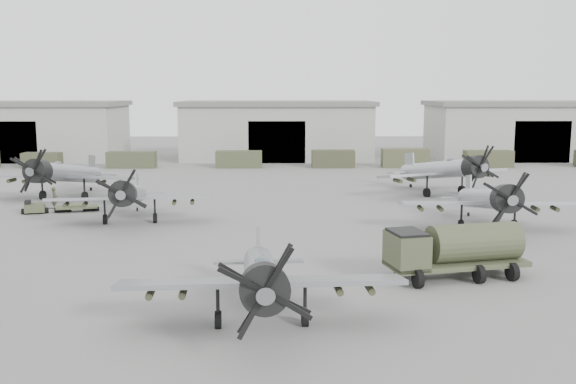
# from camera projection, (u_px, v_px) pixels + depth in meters

# --- Properties ---
(ground) EXTENTS (220.00, 220.00, 0.00)m
(ground) POSITION_uv_depth(u_px,v_px,m) (274.00, 269.00, 37.17)
(ground) COLOR slate
(ground) RESTS_ON ground
(hangar_left) EXTENTS (29.00, 14.80, 8.70)m
(hangar_left) POSITION_uv_depth(u_px,v_px,m) (27.00, 130.00, 97.16)
(hangar_left) COLOR #9D9D93
(hangar_left) RESTS_ON ground
(hangar_center) EXTENTS (29.00, 14.80, 8.70)m
(hangar_center) POSITION_uv_depth(u_px,v_px,m) (277.00, 130.00, 97.68)
(hangar_center) COLOR #9D9D93
(hangar_center) RESTS_ON ground
(hangar_right) EXTENTS (29.00, 14.80, 8.70)m
(hangar_right) POSITION_uv_depth(u_px,v_px,m) (525.00, 129.00, 98.21)
(hangar_right) COLOR #9D9D93
(hangar_right) RESTS_ON ground
(support_truck_1) EXTENTS (4.98, 2.20, 2.05)m
(support_truck_1) POSITION_uv_depth(u_px,v_px,m) (42.00, 160.00, 85.96)
(support_truck_1) COLOR #393D28
(support_truck_1) RESTS_ON ground
(support_truck_2) EXTENTS (6.43, 2.20, 2.18)m
(support_truck_2) POSITION_uv_depth(u_px,v_px,m) (132.00, 160.00, 86.11)
(support_truck_2) COLOR #3D432C
(support_truck_2) RESTS_ON ground
(support_truck_3) EXTENTS (6.17, 2.20, 2.24)m
(support_truck_3) POSITION_uv_depth(u_px,v_px,m) (239.00, 159.00, 86.31)
(support_truck_3) COLOR #3F442D
(support_truck_3) RESTS_ON ground
(support_truck_4) EXTENTS (5.75, 2.20, 2.32)m
(support_truck_4) POSITION_uv_depth(u_px,v_px,m) (333.00, 159.00, 86.48)
(support_truck_4) COLOR #393B26
(support_truck_4) RESTS_ON ground
(support_truck_5) EXTENTS (6.32, 2.20, 2.51)m
(support_truck_5) POSITION_uv_depth(u_px,v_px,m) (405.00, 158.00, 86.60)
(support_truck_5) COLOR #44472E
(support_truck_5) RESTS_ON ground
(support_truck_6) EXTENTS (6.41, 2.20, 2.26)m
(support_truck_6) POSITION_uv_depth(u_px,v_px,m) (488.00, 159.00, 86.78)
(support_truck_6) COLOR #41422B
(support_truck_6) RESTS_ON ground
(aircraft_near_1) EXTENTS (12.64, 11.37, 5.05)m
(aircraft_near_1) POSITION_uv_depth(u_px,v_px,m) (262.00, 277.00, 27.65)
(aircraft_near_1) COLOR gray
(aircraft_near_1) RESTS_ON ground
(aircraft_mid_1) EXTENTS (12.72, 11.45, 5.06)m
(aircraft_mid_1) POSITION_uv_depth(u_px,v_px,m) (129.00, 195.00, 49.55)
(aircraft_mid_1) COLOR gray
(aircraft_mid_1) RESTS_ON ground
(aircraft_mid_2) EXTENTS (13.01, 11.70, 5.22)m
(aircraft_mid_2) POSITION_uv_depth(u_px,v_px,m) (489.00, 199.00, 47.07)
(aircraft_mid_2) COLOR #9B9EA4
(aircraft_mid_2) RESTS_ON ground
(aircraft_far_0) EXTENTS (14.17, 12.75, 5.63)m
(aircraft_far_0) POSITION_uv_depth(u_px,v_px,m) (62.00, 173.00, 60.23)
(aircraft_far_0) COLOR gray
(aircraft_far_0) RESTS_ON ground
(aircraft_far_1) EXTENTS (13.82, 12.50, 5.62)m
(aircraft_far_1) POSITION_uv_depth(u_px,v_px,m) (446.00, 170.00, 62.96)
(aircraft_far_1) COLOR #9C9FA4
(aircraft_far_1) RESTS_ON ground
(fuel_tanker) EXTENTS (8.14, 4.77, 3.00)m
(fuel_tanker) POSITION_uv_depth(u_px,v_px,m) (455.00, 247.00, 35.22)
(fuel_tanker) COLOR #3E452D
(fuel_tanker) RESTS_ON ground
(tug_trailer) EXTENTS (5.96, 2.49, 1.18)m
(tug_trailer) POSITION_uv_depth(u_px,v_px,m) (51.00, 208.00, 54.24)
(tug_trailer) COLOR #42492F
(tug_trailer) RESTS_ON ground
(ground_crew) EXTENTS (0.71, 0.84, 1.96)m
(ground_crew) POSITION_uv_depth(u_px,v_px,m) (55.00, 198.00, 55.82)
(ground_crew) COLOR #383C27
(ground_crew) RESTS_ON ground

